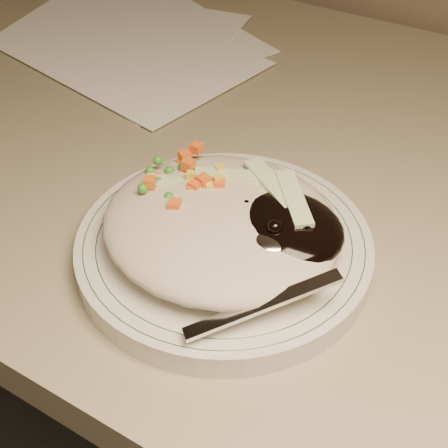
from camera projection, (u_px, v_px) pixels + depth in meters
The scene contains 5 objects.
desk at pixel (367, 317), 0.73m from camera, with size 1.40×0.70×0.74m.
plate at pixel (224, 248), 0.51m from camera, with size 0.24×0.24×0.02m, color silver.
plate_rim at pixel (224, 239), 0.51m from camera, with size 0.23×0.23×0.00m.
meal at pixel (228, 221), 0.49m from camera, with size 0.21×0.19×0.05m.
papers at pixel (135, 41), 0.83m from camera, with size 0.39×0.36×0.00m.
Camera 1 is at (0.11, 0.88, 1.10)m, focal length 50.00 mm.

